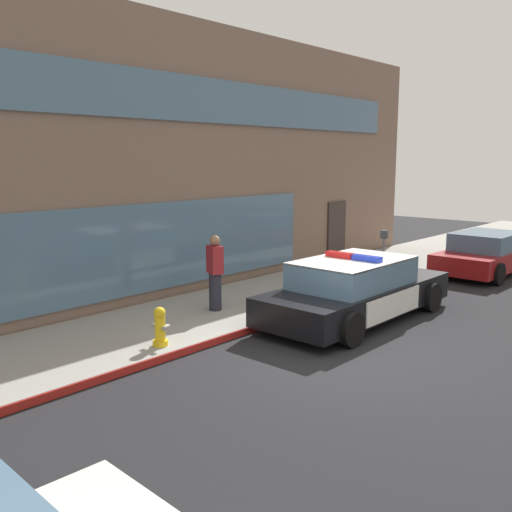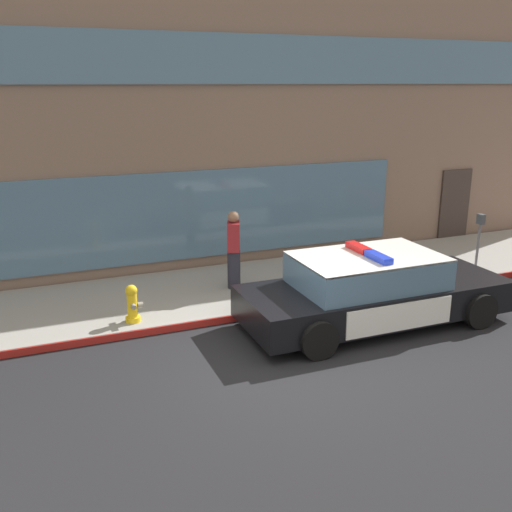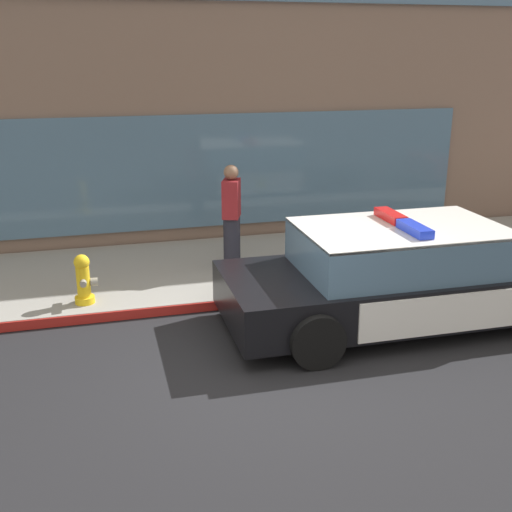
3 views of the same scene
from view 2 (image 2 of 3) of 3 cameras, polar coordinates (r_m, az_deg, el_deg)
ground at (r=9.77m, az=1.99°, el=-10.47°), size 48.00×48.00×0.00m
sidewalk at (r=12.71m, az=-4.42°, el=-3.53°), size 48.00×3.15×0.15m
curb_red_paint at (r=11.31m, az=-1.91°, el=-6.12°), size 28.80×0.04×0.14m
storefront_building at (r=18.97m, az=-5.81°, el=13.59°), size 20.18×10.41×6.90m
police_cruiser at (r=11.25m, az=11.39°, el=-3.28°), size 5.19×2.14×1.49m
fire_hydrant at (r=11.07m, az=-12.06°, el=-4.63°), size 0.34×0.39×0.73m
pedestrian_on_sidewalk at (r=12.44m, az=-2.21°, el=0.61°), size 0.39×0.47×1.71m
parking_meter at (r=14.73m, az=21.14°, el=2.30°), size 0.12×0.18×1.34m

